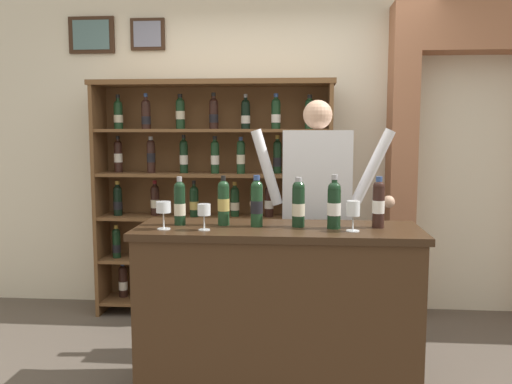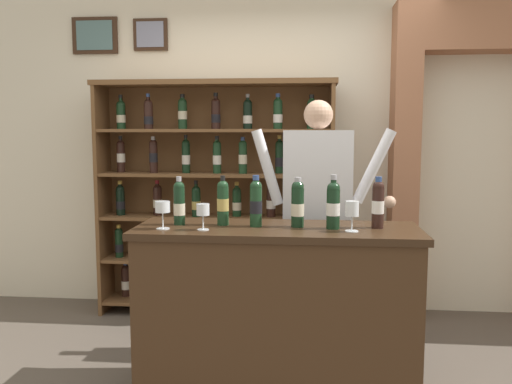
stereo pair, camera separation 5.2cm
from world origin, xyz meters
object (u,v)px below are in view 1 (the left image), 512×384
(tasting_bottle_brunello, at_px, (224,202))
(tasting_bottle_grappa, at_px, (334,204))
(wine_shelf, at_px, (214,192))
(tasting_bottle_riserva, at_px, (180,203))
(shopkeeper, at_px, (317,199))
(tasting_counter, at_px, (277,311))
(wine_glass_center, at_px, (163,209))
(tasting_bottle_vin_santo, at_px, (257,202))
(tasting_bottle_rosso, at_px, (378,203))
(wine_glass_spare, at_px, (204,212))
(wine_glass_left, at_px, (353,210))
(tasting_bottle_prosecco, at_px, (298,203))

(tasting_bottle_brunello, relative_size, tasting_bottle_grappa, 0.95)
(wine_shelf, relative_size, tasting_bottle_riserva, 6.97)
(shopkeeper, bearing_deg, wine_shelf, 136.44)
(tasting_counter, xyz_separation_m, tasting_bottle_riserva, (-0.56, 0.03, 0.62))
(shopkeeper, relative_size, wine_glass_center, 11.13)
(tasting_bottle_grappa, bearing_deg, tasting_counter, 177.14)
(tasting_bottle_vin_santo, bearing_deg, tasting_counter, -5.38)
(tasting_counter, relative_size, shopkeeper, 0.93)
(tasting_bottle_brunello, relative_size, tasting_bottle_rosso, 0.99)
(wine_shelf, height_order, shopkeeper, wine_shelf)
(tasting_bottle_riserva, distance_m, wine_glass_spare, 0.23)
(tasting_bottle_riserva, bearing_deg, shopkeeper, 33.94)
(tasting_bottle_riserva, xyz_separation_m, tasting_bottle_vin_santo, (0.44, -0.02, 0.01))
(wine_shelf, height_order, tasting_bottle_grappa, wine_shelf)
(tasting_counter, xyz_separation_m, wine_glass_center, (-0.62, -0.12, 0.60))
(wine_shelf, distance_m, tasting_bottle_rosso, 1.74)
(tasting_bottle_brunello, bearing_deg, tasting_counter, -7.62)
(tasting_counter, distance_m, tasting_bottle_riserva, 0.84)
(tasting_bottle_riserva, bearing_deg, tasting_bottle_grappa, -2.90)
(tasting_counter, relative_size, wine_glass_left, 9.64)
(wine_glass_center, bearing_deg, tasting_bottle_grappa, 6.17)
(shopkeeper, bearing_deg, tasting_bottle_vin_santo, -122.55)
(shopkeeper, xyz_separation_m, tasting_bottle_riserva, (-0.80, -0.54, 0.04))
(tasting_bottle_riserva, bearing_deg, wine_glass_center, -111.65)
(shopkeeper, height_order, tasting_bottle_grappa, shopkeeper)
(wine_shelf, height_order, tasting_bottle_brunello, wine_shelf)
(tasting_bottle_grappa, height_order, tasting_bottle_rosso, tasting_bottle_grappa)
(wine_shelf, xyz_separation_m, tasting_bottle_vin_santo, (0.46, -1.33, 0.10))
(tasting_bottle_rosso, bearing_deg, wine_glass_center, -172.79)
(wine_shelf, height_order, tasting_counter, wine_shelf)
(wine_shelf, relative_size, tasting_counter, 1.22)
(shopkeeper, xyz_separation_m, tasting_bottle_rosso, (0.32, -0.53, 0.05))
(tasting_counter, bearing_deg, wine_glass_left, -12.62)
(tasting_counter, distance_m, tasting_bottle_vin_santo, 0.64)
(wine_glass_spare, bearing_deg, tasting_bottle_prosecco, 16.28)
(tasting_bottle_prosecco, bearing_deg, tasting_bottle_grappa, -11.38)
(tasting_counter, bearing_deg, tasting_bottle_rosso, 3.39)
(tasting_bottle_riserva, height_order, tasting_bottle_grappa, tasting_bottle_grappa)
(wine_glass_spare, bearing_deg, tasting_bottle_rosso, 9.41)
(tasting_counter, bearing_deg, wine_shelf, 113.44)
(tasting_bottle_prosecco, xyz_separation_m, tasting_bottle_rosso, (0.44, 0.01, 0.01))
(tasting_bottle_vin_santo, xyz_separation_m, wine_glass_spare, (-0.28, -0.14, -0.04))
(tasting_bottle_prosecco, height_order, tasting_bottle_rosso, tasting_bottle_rosso)
(tasting_bottle_vin_santo, distance_m, wine_glass_left, 0.54)
(tasting_bottle_brunello, xyz_separation_m, tasting_bottle_grappa, (0.62, -0.06, 0.00))
(tasting_counter, xyz_separation_m, tasting_bottle_prosecco, (0.11, 0.02, 0.62))
(tasting_counter, xyz_separation_m, shopkeeper, (0.23, 0.57, 0.58))
(wine_glass_center, distance_m, wine_glass_left, 1.03)
(wine_glass_center, bearing_deg, tasting_bottle_riserva, 68.35)
(tasting_bottle_rosso, distance_m, wine_glass_center, 1.19)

